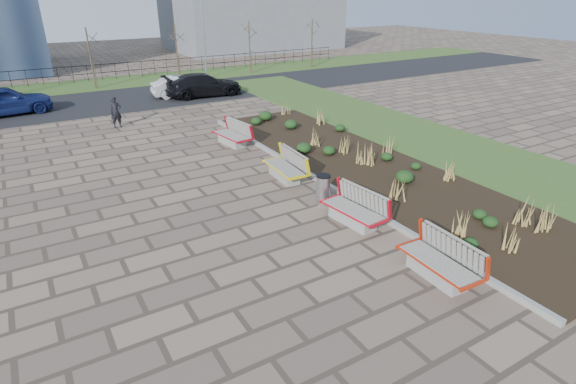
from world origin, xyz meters
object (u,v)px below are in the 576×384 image
pedestrian (116,112)px  car_black (203,85)px  litter_bin (323,190)px  bench_d (231,134)px  bench_a (438,260)px  car_blue (4,101)px  car_silver (182,86)px  lamp_east (204,38)px  bench_c (284,166)px  bench_b (353,208)px

pedestrian → car_black: (6.33, 4.54, -0.03)m
litter_bin → bench_d: bearing=90.0°
bench_a → car_blue: car_blue is taller
car_silver → lamp_east: size_ratio=0.64×
bench_a → pedestrian: pedestrian is taller
bench_d → pedestrian: size_ratio=1.36×
litter_bin → bench_a: bearing=-90.1°
bench_c → litter_bin: bearing=-86.3°
bench_b → car_blue: (-8.46, 19.57, 0.31)m
pedestrian → lamp_east: (8.76, 10.19, 2.27)m
bench_c → car_blue: size_ratio=0.45×
bench_c → lamp_east: bearing=79.7°
bench_c → car_silver: car_silver is taller
litter_bin → lamp_east: 23.35m
pedestrian → bench_b: bearing=-78.9°
lamp_east → bench_d: bearing=-107.8°
pedestrian → car_black: bearing=31.7°
car_silver → bench_b: bearing=-178.5°
car_blue → bench_a: bearing=-167.3°
car_black → lamp_east: size_ratio=0.83×
bench_c → litter_bin: size_ratio=2.15×
bench_a → bench_b: same height
bench_a → car_silver: (1.40, 22.45, 0.15)m
car_blue → car_black: car_blue is taller
car_black → bench_c: bearing=173.9°
bench_b → bench_d: size_ratio=1.00×
bench_a → car_blue: 24.32m
bench_a → pedestrian: bearing=104.4°
car_black → lamp_east: 6.56m
bench_b → litter_bin: bearing=83.4°
lamp_east → bench_a: bearing=-100.3°
bench_a → litter_bin: 4.76m
bench_a → litter_bin: (0.01, 4.76, -0.01)m
bench_c → car_black: car_black is taller
car_silver → lamp_east: bearing=-30.3°
bench_c → pedestrian: pedestrian is taller
car_blue → bench_d: bearing=-150.1°
bench_d → lamp_east: size_ratio=0.35×
car_black → lamp_east: (2.43, 5.64, 2.30)m
litter_bin → car_blue: 19.93m
bench_d → lamp_east: (5.00, 15.61, 2.54)m
litter_bin → car_silver: bearing=85.5°
litter_bin → pedestrian: 13.04m
bench_c → pedestrian: size_ratio=1.36×
bench_a → car_black: (2.57, 21.78, 0.24)m
car_silver → car_black: bearing=-114.1°
bench_b → car_black: size_ratio=0.42×
bench_a → car_silver: car_silver is taller
pedestrian → lamp_east: size_ratio=0.26×
bench_d → litter_bin: size_ratio=2.15×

